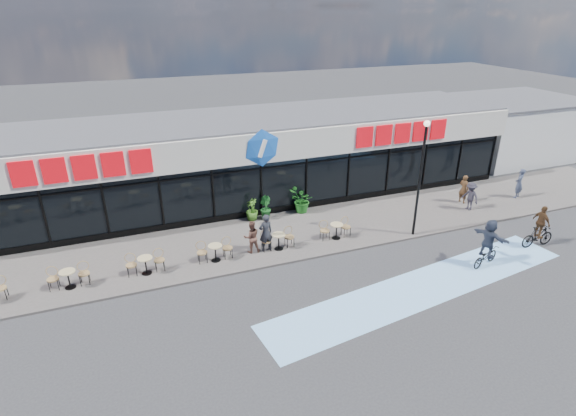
{
  "coord_description": "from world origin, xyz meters",
  "views": [
    {
      "loc": [
        -6.28,
        -13.48,
        10.12
      ],
      "look_at": [
        0.14,
        3.5,
        1.92
      ],
      "focal_mm": 28.0,
      "sensor_mm": 36.0,
      "label": 1
    }
  ],
  "objects": [
    {
      "name": "bistro_set_1",
      "position": [
        -9.03,
        3.32,
        0.56
      ],
      "size": [
        1.54,
        0.62,
        0.9
      ],
      "color": "tan",
      "rests_on": "sidewalk"
    },
    {
      "name": "bike_lane",
      "position": [
        4.0,
        -1.5,
        0.01
      ],
      "size": [
        14.17,
        4.13,
        0.01
      ],
      "primitive_type": "cube",
      "rotation": [
        0.0,
        0.0,
        0.14
      ],
      "color": "#7AB2E7",
      "rests_on": "ground"
    },
    {
      "name": "bistro_set_4",
      "position": [
        -0.41,
        3.32,
        0.56
      ],
      "size": [
        1.54,
        0.62,
        0.9
      ],
      "color": "tan",
      "rests_on": "sidewalk"
    },
    {
      "name": "bistro_set_3",
      "position": [
        -3.28,
        3.32,
        0.56
      ],
      "size": [
        1.54,
        0.62,
        0.9
      ],
      "color": "tan",
      "rests_on": "sidewalk"
    },
    {
      "name": "sidewalk",
      "position": [
        0.0,
        4.5,
        0.05
      ],
      "size": [
        44.0,
        5.0,
        0.1
      ],
      "primitive_type": "cube",
      "color": "#514A47",
      "rests_on": "ground"
    },
    {
      "name": "building",
      "position": [
        -0.0,
        9.93,
        2.34
      ],
      "size": [
        30.6,
        6.57,
        4.75
      ],
      "color": "black",
      "rests_on": "ground"
    },
    {
      "name": "potted_plant_right",
      "position": [
        2.04,
        6.51,
        0.77
      ],
      "size": [
        1.59,
        1.56,
        1.34
      ],
      "primitive_type": "imported",
      "rotation": [
        0.0,
        0.0,
        3.77
      ],
      "color": "#1A5A19",
      "rests_on": "sidewalk"
    },
    {
      "name": "ground",
      "position": [
        0.0,
        0.0,
        0.0
      ],
      "size": [
        120.0,
        120.0,
        0.0
      ],
      "primitive_type": "plane",
      "color": "#28282B",
      "rests_on": "ground"
    },
    {
      "name": "pedestrian_b",
      "position": [
        10.92,
        4.58,
        0.9
      ],
      "size": [
        0.51,
        0.66,
        1.6
      ],
      "primitive_type": "imported",
      "rotation": [
        0.0,
        0.0,
        1.81
      ],
      "color": "#3F2916",
      "rests_on": "sidewalk"
    },
    {
      "name": "bistro_set_5",
      "position": [
        2.47,
        3.32,
        0.56
      ],
      "size": [
        1.54,
        0.62,
        0.9
      ],
      "color": "tan",
      "rests_on": "sidewalk"
    },
    {
      "name": "patron_left",
      "position": [
        -0.97,
        3.33,
        0.98
      ],
      "size": [
        0.69,
        0.5,
        1.76
      ],
      "primitive_type": "imported",
      "rotation": [
        0.0,
        0.0,
        3.27
      ],
      "color": "black",
      "rests_on": "sidewalk"
    },
    {
      "name": "cyclist_a",
      "position": [
        7.4,
        -1.01,
        0.97
      ],
      "size": [
        1.7,
        1.64,
        2.13
      ],
      "color": "black",
      "rests_on": "ground"
    },
    {
      "name": "patron_right",
      "position": [
        -1.61,
        3.41,
        0.85
      ],
      "size": [
        0.75,
        0.6,
        1.49
      ],
      "primitive_type": "imported",
      "rotation": [
        0.0,
        0.0,
        3.09
      ],
      "color": "brown",
      "rests_on": "sidewalk"
    },
    {
      "name": "potted_plant_left",
      "position": [
        -0.66,
        6.58,
        0.67
      ],
      "size": [
        0.76,
        0.76,
        1.15
      ],
      "primitive_type": "imported",
      "rotation": [
        0.0,
        0.0,
        4.92
      ],
      "color": "#325E1A",
      "rests_on": "sidewalk"
    },
    {
      "name": "pedestrian_c",
      "position": [
        14.33,
        4.05,
        0.96
      ],
      "size": [
        0.74,
        0.64,
        1.71
      ],
      "primitive_type": "imported",
      "rotation": [
        0.0,
        0.0,
        3.6
      ],
      "color": "#333A50",
      "rests_on": "sidewalk"
    },
    {
      "name": "neighbour_building",
      "position": [
        20.5,
        11.0,
        2.06
      ],
      "size": [
        9.2,
        7.2,
        4.11
      ],
      "color": "silver",
      "rests_on": "ground"
    },
    {
      "name": "cyclist_b",
      "position": [
        10.82,
        -0.55,
        0.79
      ],
      "size": [
        1.73,
        0.93,
        2.01
      ],
      "color": "black",
      "rests_on": "ground"
    },
    {
      "name": "potted_plant_mid",
      "position": [
        0.01,
        6.48,
        0.7
      ],
      "size": [
        0.64,
        0.74,
        1.2
      ],
      "primitive_type": "imported",
      "rotation": [
        0.0,
        0.0,
        1.74
      ],
      "color": "#164F1B",
      "rests_on": "sidewalk"
    },
    {
      "name": "pedestrian_a",
      "position": [
        10.59,
        3.68,
        0.87
      ],
      "size": [
        0.73,
        1.07,
        1.53
      ],
      "primitive_type": "imported",
      "rotation": [
        0.0,
        0.0,
        -1.4
      ],
      "color": "#24222B",
      "rests_on": "sidewalk"
    },
    {
      "name": "bistro_set_2",
      "position": [
        -6.15,
        3.32,
        0.56
      ],
      "size": [
        1.54,
        0.62,
        0.9
      ],
      "color": "tan",
      "rests_on": "sidewalk"
    },
    {
      "name": "lamp_post",
      "position": [
        6.11,
        2.3,
        3.35
      ],
      "size": [
        0.28,
        0.28,
        5.52
      ],
      "color": "black",
      "rests_on": "sidewalk"
    }
  ]
}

